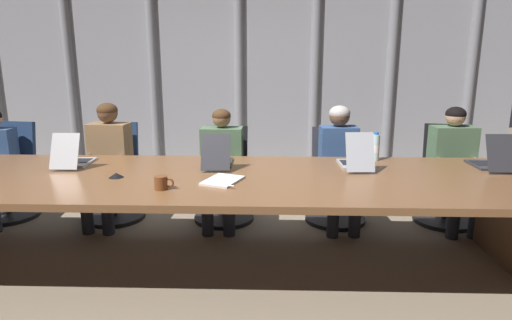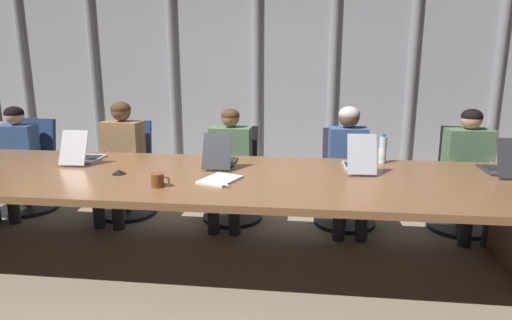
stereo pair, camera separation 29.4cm
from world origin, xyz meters
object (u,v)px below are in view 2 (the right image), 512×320
at_px(laptop_left_mid, 83,155).
at_px(person_right_mid, 348,161).
at_px(office_chair_left_mid, 128,180).
at_px(person_left_end, 14,155).
at_px(person_center, 230,161).
at_px(water_bottle_primary, 383,150).
at_px(conference_mic_left_side, 119,172).
at_px(coffee_mug_near, 158,180).
at_px(laptop_center, 221,158).
at_px(office_chair_right_mid, 345,189).
at_px(laptop_right_end, 504,167).
at_px(office_chair_right_end, 462,192).
at_px(office_chair_left_end, 30,177).
at_px(laptop_right_mid, 358,163).
at_px(person_left_mid, 120,154).
at_px(person_right_end, 470,166).
at_px(spiral_notepad, 220,180).
at_px(office_chair_center, 233,185).

height_order(laptop_left_mid, person_right_mid, person_right_mid).
distance_m(office_chair_left_mid, person_left_end, 1.18).
distance_m(person_center, water_bottle_primary, 1.44).
bearing_deg(conference_mic_left_side, coffee_mug_near, -34.85).
distance_m(laptop_center, water_bottle_primary, 1.35).
xyz_separation_m(laptop_center, conference_mic_left_side, (-0.71, -0.38, -0.04)).
bearing_deg(office_chair_right_mid, person_center, -85.26).
xyz_separation_m(laptop_right_end, office_chair_right_end, (-0.01, 0.78, -0.45)).
distance_m(laptop_right_end, office_chair_left_end, 4.54).
height_order(laptop_right_mid, person_center, person_center).
xyz_separation_m(person_left_mid, person_right_end, (3.33, -0.00, -0.02)).
distance_m(office_chair_right_end, person_left_mid, 3.35).
bearing_deg(laptop_right_end, laptop_center, 89.35).
bearing_deg(office_chair_right_mid, office_chair_left_end, -93.33).
bearing_deg(office_chair_left_mid, coffee_mug_near, 27.87).
bearing_deg(laptop_left_mid, conference_mic_left_side, -127.51).
xyz_separation_m(office_chair_left_mid, person_center, (1.12, -0.16, 0.28)).
bearing_deg(water_bottle_primary, laptop_right_end, -15.92).
bearing_deg(laptop_center, person_right_mid, -62.56).
relative_size(person_right_mid, person_right_end, 1.01).
distance_m(laptop_left_mid, water_bottle_primary, 2.53).
bearing_deg(office_chair_right_end, person_right_end, 7.69).
xyz_separation_m(person_left_end, spiral_notepad, (2.37, -1.07, 0.12)).
bearing_deg(person_left_mid, laptop_center, 66.10).
bearing_deg(laptop_left_mid, person_center, -61.71).
bearing_deg(office_chair_right_mid, person_right_mid, -1.46).
relative_size(office_chair_left_end, spiral_notepad, 2.65).
height_order(office_chair_center, water_bottle_primary, water_bottle_primary).
bearing_deg(person_right_mid, water_bottle_primary, 29.96).
relative_size(laptop_left_mid, person_right_mid, 0.37).
bearing_deg(office_chair_center, laptop_center, 5.54).
relative_size(laptop_left_mid, spiral_notepad, 1.20).
distance_m(person_right_end, conference_mic_left_side, 3.05).
distance_m(laptop_center, person_right_end, 2.27).
xyz_separation_m(office_chair_center, coffee_mug_near, (-0.27, -1.43, 0.45)).
relative_size(laptop_left_mid, office_chair_center, 0.47).
relative_size(office_chair_left_mid, person_left_mid, 0.81).
xyz_separation_m(laptop_left_mid, office_chair_right_end, (3.36, 0.79, -0.45)).
bearing_deg(office_chair_right_end, office_chair_right_mid, -80.02).
xyz_separation_m(laptop_left_mid, office_chair_left_mid, (0.03, 0.79, -0.44)).
xyz_separation_m(laptop_right_end, office_chair_right_mid, (-1.11, 0.78, -0.46)).
relative_size(laptop_right_mid, laptop_right_end, 1.06).
bearing_deg(coffee_mug_near, laptop_right_end, 14.62).
distance_m(office_chair_right_end, person_center, 2.25).
xyz_separation_m(office_chair_left_end, coffee_mug_near, (1.95, -1.43, 0.43)).
xyz_separation_m(office_chair_center, person_center, (-0.01, -0.16, 0.29)).
bearing_deg(office_chair_center, laptop_left_mid, -52.29).
bearing_deg(person_right_mid, person_left_end, -93.00).
distance_m(office_chair_left_end, person_center, 2.24).
bearing_deg(office_chair_right_end, office_chair_center, -80.08).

